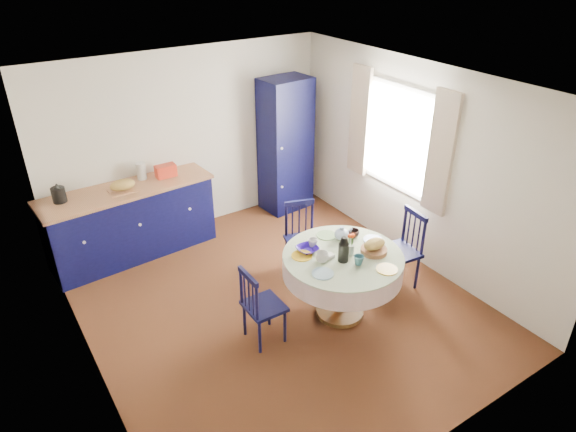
# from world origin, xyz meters

# --- Properties ---
(floor) EXTENTS (4.50, 4.50, 0.00)m
(floor) POSITION_xyz_m (0.00, 0.00, 0.00)
(floor) COLOR black
(floor) RESTS_ON ground
(ceiling) EXTENTS (4.50, 4.50, 0.00)m
(ceiling) POSITION_xyz_m (0.00, 0.00, 2.50)
(ceiling) COLOR white
(ceiling) RESTS_ON wall_back
(wall_back) EXTENTS (4.00, 0.02, 2.50)m
(wall_back) POSITION_xyz_m (0.00, 2.25, 1.25)
(wall_back) COLOR silver
(wall_back) RESTS_ON floor
(wall_left) EXTENTS (0.02, 4.50, 2.50)m
(wall_left) POSITION_xyz_m (-2.00, 0.00, 1.25)
(wall_left) COLOR silver
(wall_left) RESTS_ON floor
(wall_right) EXTENTS (0.02, 4.50, 2.50)m
(wall_right) POSITION_xyz_m (2.00, 0.00, 1.25)
(wall_right) COLOR silver
(wall_right) RESTS_ON floor
(window) EXTENTS (0.10, 1.74, 1.45)m
(window) POSITION_xyz_m (1.95, 0.30, 1.52)
(window) COLOR white
(window) RESTS_ON wall_right
(kitchen_counter) EXTENTS (2.18, 0.81, 1.19)m
(kitchen_counter) POSITION_xyz_m (-1.00, 1.96, 0.49)
(kitchen_counter) COLOR black
(kitchen_counter) RESTS_ON floor
(pantry_cabinet) EXTENTS (0.74, 0.56, 1.99)m
(pantry_cabinet) POSITION_xyz_m (1.40, 2.00, 0.99)
(pantry_cabinet) COLOR black
(pantry_cabinet) RESTS_ON floor
(dining_table) EXTENTS (1.27, 1.27, 1.05)m
(dining_table) POSITION_xyz_m (0.49, -0.51, 0.65)
(dining_table) COLOR brown
(dining_table) RESTS_ON floor
(chair_left) EXTENTS (0.38, 0.39, 0.87)m
(chair_left) POSITION_xyz_m (-0.46, -0.39, 0.44)
(chair_left) COLOR black
(chair_left) RESTS_ON floor
(chair_far) EXTENTS (0.51, 0.49, 0.91)m
(chair_far) POSITION_xyz_m (0.62, 0.43, 0.46)
(chair_far) COLOR black
(chair_far) RESTS_ON floor
(chair_right) EXTENTS (0.45, 0.47, 0.95)m
(chair_right) POSITION_xyz_m (1.43, -0.45, 0.48)
(chair_right) COLOR black
(chair_right) RESTS_ON floor
(mug_a) EXTENTS (0.14, 0.14, 0.11)m
(mug_a) POSITION_xyz_m (0.23, -0.48, 0.82)
(mug_a) COLOR silver
(mug_a) RESTS_ON dining_table
(mug_b) EXTENTS (0.11, 0.11, 0.10)m
(mug_b) POSITION_xyz_m (0.51, -0.72, 0.82)
(mug_b) COLOR #316574
(mug_b) RESTS_ON dining_table
(mug_c) EXTENTS (0.12, 0.12, 0.09)m
(mug_c) POSITION_xyz_m (0.81, -0.29, 0.82)
(mug_c) COLOR black
(mug_c) RESTS_ON dining_table
(mug_d) EXTENTS (0.11, 0.11, 0.10)m
(mug_d) POSITION_xyz_m (0.31, -0.21, 0.82)
(mug_d) COLOR silver
(mug_d) RESTS_ON dining_table
(cobalt_bowl) EXTENTS (0.22, 0.22, 0.06)m
(cobalt_bowl) POSITION_xyz_m (0.21, -0.24, 0.80)
(cobalt_bowl) COLOR #1D0A7E
(cobalt_bowl) RESTS_ON dining_table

